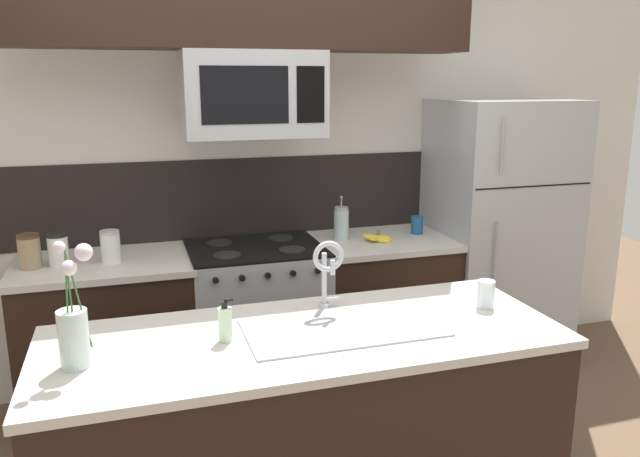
{
  "coord_description": "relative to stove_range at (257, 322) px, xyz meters",
  "views": [
    {
      "loc": [
        -0.67,
        -2.48,
        1.85
      ],
      "look_at": [
        0.19,
        0.27,
        1.16
      ],
      "focal_mm": 35.0,
      "sensor_mm": 36.0,
      "label": 1
    }
  ],
  "objects": [
    {
      "name": "banana_bunch",
      "position": [
        0.73,
        -0.06,
        0.47
      ],
      "size": [
        0.19,
        0.16,
        0.08
      ],
      "color": "yellow",
      "rests_on": "back_counter_right"
    },
    {
      "name": "island_counter",
      "position": [
        -0.06,
        -1.25,
        -0.01
      ],
      "size": [
        1.98,
        0.75,
        0.91
      ],
      "color": "black",
      "rests_on": "ground"
    },
    {
      "name": "back_counter_left",
      "position": [
        -0.83,
        0.0,
        -0.01
      ],
      "size": [
        0.92,
        0.65,
        0.91
      ],
      "color": "black",
      "rests_on": "ground"
    },
    {
      "name": "coffee_tin",
      "position": [
        1.04,
        0.05,
        0.5
      ],
      "size": [
        0.08,
        0.08,
        0.11
      ],
      "primitive_type": "cylinder",
      "color": "#1E5184",
      "rests_on": "back_counter_right"
    },
    {
      "name": "french_press",
      "position": [
        0.54,
        0.06,
        0.55
      ],
      "size": [
        0.09,
        0.09,
        0.27
      ],
      "color": "silver",
      "rests_on": "back_counter_right"
    },
    {
      "name": "microwave",
      "position": [
        0.0,
        -0.02,
        1.31
      ],
      "size": [
        0.74,
        0.4,
        0.45
      ],
      "color": "#A8AAAF"
    },
    {
      "name": "kitchen_sink",
      "position": [
        0.09,
        -1.25,
        0.38
      ],
      "size": [
        0.76,
        0.4,
        0.16
      ],
      "color": "#ADAFB5",
      "rests_on": "island_counter"
    },
    {
      "name": "splash_band",
      "position": [
        -0.0,
        0.32,
        0.69
      ],
      "size": [
        3.35,
        0.01,
        0.48
      ],
      "primitive_type": "cube",
      "color": "black",
      "rests_on": "rear_partition"
    },
    {
      "name": "flower_vase",
      "position": [
        -0.87,
        -1.29,
        0.58
      ],
      "size": [
        0.13,
        0.1,
        0.44
      ],
      "color": "silver",
      "rests_on": "island_counter"
    },
    {
      "name": "spare_glass",
      "position": [
        0.74,
        -1.21,
        0.51
      ],
      "size": [
        0.07,
        0.07,
        0.12
      ],
      "color": "silver",
      "rests_on": "island_counter"
    },
    {
      "name": "refrigerator",
      "position": [
        1.59,
        0.02,
        0.4
      ],
      "size": [
        0.81,
        0.74,
        1.73
      ],
      "color": "#A8AAAF",
      "rests_on": "ground"
    },
    {
      "name": "rear_partition",
      "position": [
        0.3,
        0.38,
        0.84
      ],
      "size": [
        5.2,
        0.1,
        2.6
      ],
      "primitive_type": "cube",
      "color": "silver",
      "rests_on": "ground"
    },
    {
      "name": "sink_faucet",
      "position": [
        0.09,
        -1.05,
        0.65
      ],
      "size": [
        0.14,
        0.14,
        0.31
      ],
      "color": "#B7BABF",
      "rests_on": "island_counter"
    },
    {
      "name": "storage_jar_short",
      "position": [
        -0.78,
        -0.04,
        0.53
      ],
      "size": [
        0.1,
        0.1,
        0.17
      ],
      "color": "silver",
      "rests_on": "back_counter_left"
    },
    {
      "name": "stove_range",
      "position": [
        0.0,
        0.0,
        0.0
      ],
      "size": [
        0.76,
        0.64,
        0.93
      ],
      "color": "#A8AAAF",
      "rests_on": "ground"
    },
    {
      "name": "storage_jar_medium",
      "position": [
        -1.04,
        -0.02,
        0.53
      ],
      "size": [
        0.1,
        0.1,
        0.17
      ],
      "color": "silver",
      "rests_on": "back_counter_left"
    },
    {
      "name": "dish_soap_bottle",
      "position": [
        -0.36,
        -1.23,
        0.52
      ],
      "size": [
        0.06,
        0.05,
        0.16
      ],
      "color": "beige",
      "rests_on": "island_counter"
    },
    {
      "name": "back_counter_right",
      "position": [
        0.78,
        0.0,
        -0.01
      ],
      "size": [
        0.83,
        0.65,
        0.91
      ],
      "color": "black",
      "rests_on": "ground"
    },
    {
      "name": "storage_jar_tall",
      "position": [
        -1.17,
        -0.03,
        0.54
      ],
      "size": [
        0.11,
        0.11,
        0.18
      ],
      "color": "#997F5B",
      "rests_on": "back_counter_left"
    }
  ]
}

